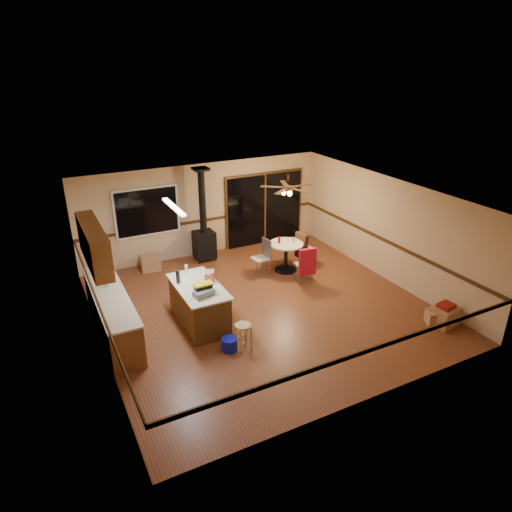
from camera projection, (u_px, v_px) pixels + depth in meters
floor at (262, 307)px, 10.40m from camera, size 7.00×7.00×0.00m
ceiling at (263, 197)px, 9.35m from camera, size 7.00×7.00×0.00m
wall_back at (204, 210)px, 12.72m from camera, size 7.00×0.00×7.00m
wall_front at (368, 336)px, 7.03m from camera, size 7.00×0.00×7.00m
wall_left at (95, 289)px, 8.41m from camera, size 0.00×7.00×7.00m
wall_right at (387, 229)px, 11.33m from camera, size 0.00×7.00×7.00m
chair_rail at (262, 267)px, 10.00m from camera, size 7.00×7.00×0.08m
window at (147, 212)px, 11.93m from camera, size 1.72×0.10×1.32m
sliding_door at (265, 209)px, 13.57m from camera, size 2.52×0.10×2.10m
lower_cabinets at (112, 314)px, 9.30m from camera, size 0.60×3.00×0.86m
countertop at (109, 294)px, 9.12m from camera, size 0.64×3.04×0.04m
upper_cabinets at (94, 245)px, 8.81m from camera, size 0.35×2.00×0.80m
kitchen_island at (199, 305)px, 9.59m from camera, size 0.88×1.68×0.90m
wood_stove at (204, 235)px, 12.50m from camera, size 0.55×0.50×2.52m
ceiling_fan at (288, 190)px, 11.26m from camera, size 0.24×0.24×0.55m
fluorescent_strip at (174, 207)px, 8.86m from camera, size 0.10×1.20×0.04m
toolbox_grey at (204, 293)px, 8.99m from camera, size 0.44×0.30×0.12m
toolbox_black at (203, 289)px, 9.08m from camera, size 0.35×0.19×0.19m
toolbox_yellow_lid at (203, 284)px, 9.03m from camera, size 0.40×0.22×0.03m
box_on_island at (209, 276)px, 9.64m from camera, size 0.29×0.33×0.18m
bottle_dark at (178, 277)px, 9.47m from camera, size 0.09×0.09×0.29m
bottle_pink at (212, 278)px, 9.50m from camera, size 0.08×0.08×0.23m
bottle_white at (186, 269)px, 9.96m from camera, size 0.07×0.07×0.18m
bar_stool at (243, 337)px, 8.78m from camera, size 0.39×0.39×0.56m
blue_bucket at (229, 344)px, 8.83m from camera, size 0.39×0.39×0.26m
dining_table at (286, 252)px, 11.94m from camera, size 0.90×0.90×0.78m
glass_red at (279, 240)px, 11.82m from camera, size 0.09×0.09×0.18m
glass_cream at (293, 240)px, 11.85m from camera, size 0.08×0.08×0.15m
chair_left at (264, 253)px, 11.76m from camera, size 0.45×0.44×0.51m
chair_near at (307, 262)px, 11.23m from camera, size 0.48×0.51×0.70m
chair_right at (302, 246)px, 12.16m from camera, size 0.50×0.47×0.70m
box_under_window at (151, 263)px, 12.12m from camera, size 0.54×0.45×0.40m
box_corner_a at (444, 316)px, 9.65m from camera, size 0.59×0.52×0.41m
box_corner_b at (436, 318)px, 9.69m from camera, size 0.47×0.45×0.30m
box_small_red at (446, 306)px, 9.55m from camera, size 0.35×0.31×0.09m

